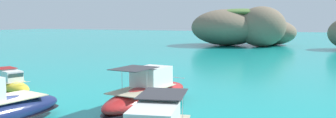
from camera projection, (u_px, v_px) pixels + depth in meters
islet_large at (243, 28)px, 90.01m from camera, size 29.35×27.07×10.02m
motorboat_red at (148, 94)px, 25.43m from camera, size 3.75×10.31×3.17m
motorboat_yellow at (11, 85)px, 31.04m from camera, size 6.98×4.18×2.10m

